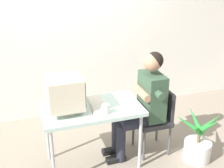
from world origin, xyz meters
TOP-DOWN VIEW (x-y plane):
  - ground_plane at (0.00, 0.00)m, footprint 12.00×12.00m
  - wall_back at (0.30, 1.40)m, footprint 8.00×0.10m
  - desk at (0.00, 0.00)m, footprint 1.10×0.62m
  - crt_monitor at (-0.29, -0.02)m, footprint 0.37×0.35m
  - keyboard at (0.07, 0.02)m, footprint 0.19×0.47m
  - office_chair at (0.82, 0.03)m, footprint 0.40×0.40m
  - person_seated at (0.64, 0.03)m, footprint 0.71×0.58m
  - potted_plant at (1.22, -0.32)m, footprint 0.60×0.56m
  - desk_mug at (0.10, -0.18)m, footprint 0.08×0.09m

SIDE VIEW (x-z plane):
  - ground_plane at x=0.00m, z-range 0.00..0.00m
  - potted_plant at x=1.22m, z-range -0.10..0.57m
  - office_chair at x=0.82m, z-range 0.07..0.89m
  - desk at x=0.00m, z-range 0.31..1.06m
  - person_seated at x=0.64m, z-range 0.06..1.37m
  - keyboard at x=0.07m, z-range 0.75..0.78m
  - desk_mug at x=0.10m, z-range 0.75..0.86m
  - crt_monitor at x=-0.29m, z-range 0.77..1.17m
  - wall_back at x=0.30m, z-range 0.00..3.00m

